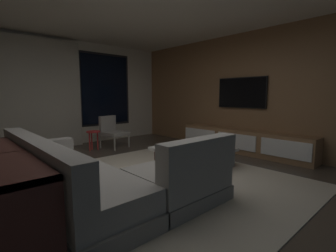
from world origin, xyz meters
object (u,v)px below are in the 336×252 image
object	(u,v)px
coffee_table	(193,157)
sectional_couch	(99,180)
accent_chair_near_window	(112,130)
media_console	(243,142)
side_stool	(93,135)
book_stack_on_coffee_table	(204,145)
mounted_tv	(241,93)
console_table_behind_couch	(5,186)

from	to	relation	value
coffee_table	sectional_couch	bearing A→B (deg)	-172.83
accent_chair_near_window	media_console	distance (m)	3.15
coffee_table	side_stool	size ratio (longest dim) A/B	2.52
book_stack_on_coffee_table	accent_chair_near_window	bearing A→B (deg)	98.34
sectional_couch	mounted_tv	size ratio (longest dim) A/B	2.07
book_stack_on_coffee_table	sectional_couch	bearing A→B (deg)	-176.43
mounted_tv	coffee_table	bearing A→B (deg)	-174.93
sectional_couch	console_table_behind_couch	xyz separation A→B (m)	(-0.91, 0.13, 0.13)
accent_chair_near_window	console_table_behind_couch	bearing A→B (deg)	-135.36
media_console	console_table_behind_couch	xyz separation A→B (m)	(-4.51, -0.08, 0.16)
sectional_couch	coffee_table	xyz separation A→B (m)	(1.95, 0.25, -0.10)
coffee_table	side_stool	distance (m)	2.58
coffee_table	mounted_tv	bearing A→B (deg)	5.07
sectional_couch	coffee_table	bearing A→B (deg)	7.17
accent_chair_near_window	media_console	xyz separation A→B (m)	(1.86, -2.53, -0.18)
accent_chair_near_window	side_stool	size ratio (longest dim) A/B	1.70
media_console	mounted_tv	size ratio (longest dim) A/B	2.57
accent_chair_near_window	mounted_tv	size ratio (longest dim) A/B	0.65
sectional_couch	accent_chair_near_window	xyz separation A→B (m)	(1.74, 2.74, 0.14)
book_stack_on_coffee_table	media_console	xyz separation A→B (m)	(1.48, 0.08, -0.15)
coffee_table	console_table_behind_couch	distance (m)	2.88
accent_chair_near_window	console_table_behind_couch	distance (m)	3.72
coffee_table	media_console	bearing A→B (deg)	-1.25
book_stack_on_coffee_table	side_stool	xyz separation A→B (m)	(-0.89, 2.59, -0.03)
side_stool	mounted_tv	distance (m)	3.58
coffee_table	mounted_tv	xyz separation A→B (m)	(1.83, 0.16, 1.16)
mounted_tv	console_table_behind_couch	distance (m)	4.79
side_stool	media_console	size ratio (longest dim) A/B	0.15
sectional_couch	console_table_behind_couch	world-z (taller)	sectional_couch
sectional_couch	side_stool	bearing A→B (deg)	65.74
coffee_table	book_stack_on_coffee_table	world-z (taller)	book_stack_on_coffee_table
accent_chair_near_window	mounted_tv	xyz separation A→B (m)	(2.04, -2.34, 0.92)
coffee_table	side_stool	bearing A→B (deg)	106.36
accent_chair_near_window	console_table_behind_couch	xyz separation A→B (m)	(-2.65, -2.62, -0.02)
mounted_tv	console_table_behind_couch	xyz separation A→B (m)	(-4.69, -0.28, -0.93)
sectional_couch	media_console	size ratio (longest dim) A/B	0.81
coffee_table	accent_chair_near_window	bearing A→B (deg)	94.94
accent_chair_near_window	media_console	bearing A→B (deg)	-53.71
accent_chair_near_window	side_stool	world-z (taller)	accent_chair_near_window
accent_chair_near_window	media_console	size ratio (longest dim) A/B	0.25
sectional_couch	media_console	bearing A→B (deg)	3.33
book_stack_on_coffee_table	accent_chair_near_window	xyz separation A→B (m)	(-0.38, 2.61, 0.03)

